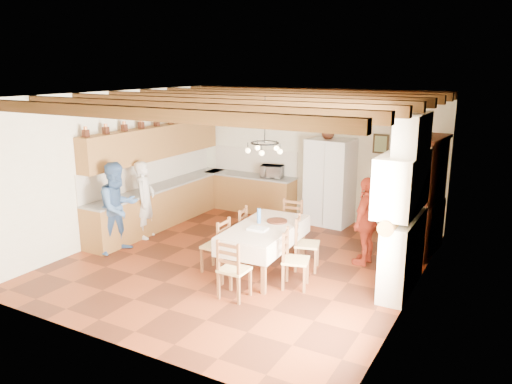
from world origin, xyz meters
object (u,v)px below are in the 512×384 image
person_man (145,200)px  person_woman_red (367,221)px  hutch (424,196)px  chair_left_far (235,232)px  chair_end_far (290,225)px  chair_right_near (296,259)px  chair_end_near (234,268)px  microwave (272,171)px  dining_table (264,231)px  chair_left_near (215,245)px  chair_right_far (307,243)px  person_woman_blue (118,208)px  refrigerator (330,182)px

person_man → person_woman_red: (4.42, 0.80, -0.00)m
hutch → chair_left_far: 3.61m
chair_end_far → person_woman_red: person_woman_red is taller
chair_right_near → chair_end_near: size_ratio=1.00×
microwave → chair_end_far: bearing=-68.3°
dining_table → chair_left_far: size_ratio=2.00×
chair_left_near → chair_right_near: (1.49, 0.07, 0.00)m
person_woman_red → chair_right_far: bearing=-40.4°
dining_table → person_woman_blue: size_ratio=1.10×
chair_left_near → chair_right_near: 1.49m
chair_left_near → chair_left_far: size_ratio=1.00×
microwave → chair_end_near: bearing=-83.8°
refrigerator → chair_left_near: bearing=-97.5°
refrigerator → person_man: bearing=-133.0°
hutch → dining_table: 3.16m
chair_right_near → person_woman_blue: person_woman_blue is taller
refrigerator → microwave: size_ratio=3.67×
hutch → person_man: 5.52m
dining_table → chair_right_far: 0.80m
hutch → chair_end_far: (-2.28, -1.03, -0.64)m
dining_table → person_woman_red: (1.44, 1.18, 0.06)m
chair_left_near → chair_end_far: bearing=157.5°
dining_table → microwave: (-1.48, 3.16, 0.31)m
chair_right_far → chair_right_near: bearing=174.2°
chair_left_far → chair_right_near: (1.56, -0.68, 0.00)m
refrigerator → chair_right_far: size_ratio=2.00×
chair_end_far → person_man: person_man is taller
dining_table → chair_right_near: chair_right_near is taller
chair_left_far → person_man: size_ratio=0.60×
person_woman_red → microwave: size_ratio=3.05×
refrigerator → chair_left_near: size_ratio=2.00×
refrigerator → chair_right_near: 3.59m
chair_right_far → person_woman_red: 1.15m
person_man → person_woman_blue: person_woman_blue is taller
person_woman_red → chair_right_near: bearing=-17.1°
chair_end_near → chair_end_far: same height
chair_left_far → chair_end_far: 1.13m
refrigerator → person_woman_blue: refrigerator is taller
chair_right_far → person_man: person_man is taller
person_woman_blue → chair_right_near: bearing=-78.5°
chair_left_near → chair_left_far: bearing=-175.1°
chair_right_far → chair_end_far: size_ratio=1.00×
hutch → person_woman_red: (-0.77, -1.06, -0.32)m
chair_left_far → dining_table: bearing=56.4°
dining_table → person_man: bearing=172.8°
person_man → person_woman_red: bearing=-99.6°
dining_table → person_woman_red: bearing=39.4°
refrigerator → chair_right_near: bearing=-73.6°
chair_right_near → chair_end_far: size_ratio=1.00×
chair_right_near → person_man: size_ratio=0.60×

